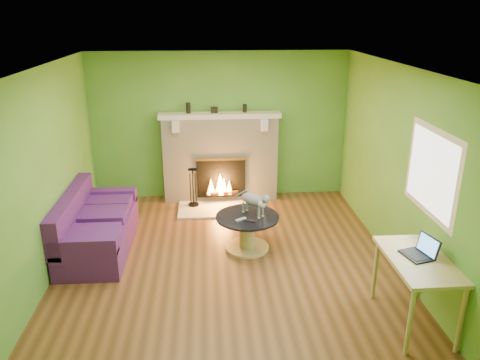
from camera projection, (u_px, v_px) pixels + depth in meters
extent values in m
plane|color=#573318|center=(227.00, 262.00, 6.38)|extent=(5.00, 5.00, 0.00)
plane|color=white|center=(225.00, 68.00, 5.50)|extent=(5.00, 5.00, 0.00)
plane|color=#4B882C|center=(220.00, 126.00, 8.28)|extent=(5.00, 0.00, 5.00)
plane|color=#4B882C|center=(241.00, 277.00, 3.60)|extent=(5.00, 0.00, 5.00)
plane|color=#4B882C|center=(45.00, 176.00, 5.79)|extent=(0.00, 5.00, 5.00)
plane|color=#4B882C|center=(398.00, 168.00, 6.10)|extent=(0.00, 5.00, 5.00)
plane|color=silver|center=(432.00, 172.00, 5.17)|extent=(0.00, 1.20, 1.20)
plane|color=white|center=(431.00, 172.00, 5.17)|extent=(0.00, 1.06, 1.06)
cube|color=beige|center=(220.00, 159.00, 8.31)|extent=(2.00, 0.35, 1.50)
cube|color=black|center=(221.00, 179.00, 8.24)|extent=(0.85, 0.03, 0.68)
cube|color=gold|center=(221.00, 159.00, 8.11)|extent=(0.91, 0.02, 0.04)
cylinder|color=black|center=(221.00, 194.00, 8.30)|extent=(0.55, 0.07, 0.07)
cube|color=beige|center=(220.00, 115.00, 8.01)|extent=(2.10, 0.28, 0.08)
cube|color=beige|center=(176.00, 127.00, 7.83)|extent=(0.12, 0.10, 0.20)
cube|color=beige|center=(264.00, 125.00, 7.94)|extent=(0.12, 0.10, 0.20)
cube|color=beige|center=(222.00, 208.00, 8.07)|extent=(1.50, 0.75, 0.03)
cube|color=beige|center=(220.00, 115.00, 8.01)|extent=(2.10, 0.28, 0.08)
cube|color=#4D1960|center=(100.00, 235.00, 6.68)|extent=(0.85, 1.87, 0.42)
cube|color=#4D1960|center=(71.00, 212.00, 6.53)|extent=(0.19, 1.87, 0.53)
cube|color=#4D1960|center=(83.00, 246.00, 5.80)|extent=(0.85, 0.19, 0.21)
cube|color=#4D1960|center=(109.00, 196.00, 7.38)|extent=(0.85, 0.19, 0.21)
cube|color=#4D1960|center=(93.00, 235.00, 6.10)|extent=(0.67, 0.50, 0.12)
cube|color=#4D1960|center=(102.00, 215.00, 6.68)|extent=(0.67, 0.50, 0.12)
cube|color=#4D1960|center=(109.00, 201.00, 7.18)|extent=(0.67, 0.50, 0.12)
cylinder|color=tan|center=(247.00, 247.00, 6.74)|extent=(0.63, 0.63, 0.03)
cylinder|color=tan|center=(247.00, 232.00, 6.66)|extent=(0.22, 0.22, 0.44)
cylinder|color=black|center=(247.00, 217.00, 6.58)|extent=(0.90, 0.90, 0.03)
cube|color=tan|center=(419.00, 260.00, 4.88)|extent=(0.63, 1.08, 0.04)
cylinder|color=tan|center=(410.00, 323.00, 4.54)|extent=(0.05, 0.05, 0.76)
cylinder|color=tan|center=(461.00, 320.00, 4.58)|extent=(0.05, 0.05, 0.76)
cylinder|color=tan|center=(375.00, 270.00, 5.45)|extent=(0.05, 0.05, 0.76)
cylinder|color=tan|center=(418.00, 269.00, 5.49)|extent=(0.05, 0.05, 0.76)
cube|color=gray|center=(241.00, 219.00, 6.45)|extent=(0.17, 0.13, 0.02)
cube|color=black|center=(250.00, 221.00, 6.41)|extent=(0.16, 0.10, 0.02)
cylinder|color=black|center=(188.00, 108.00, 7.96)|extent=(0.08, 0.08, 0.18)
cylinder|color=black|center=(245.00, 108.00, 8.03)|extent=(0.07, 0.07, 0.14)
cube|color=black|center=(214.00, 110.00, 8.00)|extent=(0.12, 0.08, 0.10)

